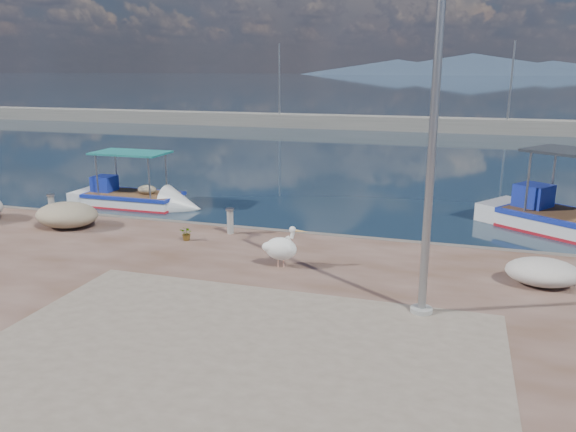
# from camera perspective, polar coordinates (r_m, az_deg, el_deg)

# --- Properties ---
(ground) EXTENTS (1400.00, 1400.00, 0.00)m
(ground) POSITION_cam_1_polar(r_m,az_deg,el_deg) (12.56, -5.20, -9.99)
(ground) COLOR #162635
(ground) RESTS_ON ground
(quay_patch) EXTENTS (9.00, 7.00, 0.01)m
(quay_patch) POSITION_cam_1_polar(r_m,az_deg,el_deg) (9.52, -6.55, -15.17)
(quay_patch) COLOR gray
(quay_patch) RESTS_ON quay
(breakwater) EXTENTS (120.00, 2.20, 7.50)m
(breakwater) POSITION_cam_1_polar(r_m,az_deg,el_deg) (50.93, 12.25, 9.14)
(breakwater) COLOR gray
(breakwater) RESTS_ON ground
(mountains) EXTENTS (370.00, 280.00, 22.00)m
(mountains) POSITION_cam_1_polar(r_m,az_deg,el_deg) (660.54, 17.71, 14.38)
(mountains) COLOR #28384C
(mountains) RESTS_ON ground
(boat_left) EXTENTS (5.18, 1.75, 2.49)m
(boat_left) POSITION_cam_1_polar(r_m,az_deg,el_deg) (23.03, -15.50, 1.52)
(boat_left) COLOR white
(boat_left) RESTS_ON ground
(pelican) EXTENTS (1.10, 0.68, 1.05)m
(pelican) POSITION_cam_1_polar(r_m,az_deg,el_deg) (13.75, -0.66, -3.27)
(pelican) COLOR tan
(pelican) RESTS_ON quay
(lamp_post) EXTENTS (0.44, 0.96, 7.00)m
(lamp_post) POSITION_cam_1_polar(r_m,az_deg,el_deg) (10.87, 14.42, 6.67)
(lamp_post) COLOR gray
(lamp_post) RESTS_ON quay
(bollard_near) EXTENTS (0.25, 0.25, 0.77)m
(bollard_near) POSITION_cam_1_polar(r_m,az_deg,el_deg) (16.66, -5.90, -0.40)
(bollard_near) COLOR gray
(bollard_near) RESTS_ON quay
(bollard_far) EXTENTS (0.26, 0.26, 0.79)m
(bollard_far) POSITION_cam_1_polar(r_m,az_deg,el_deg) (19.92, -22.88, 1.04)
(bollard_far) COLOR gray
(bollard_far) RESTS_ON quay
(potted_plant) EXTENTS (0.42, 0.38, 0.41)m
(potted_plant) POSITION_cam_1_polar(r_m,az_deg,el_deg) (16.23, -10.24, -1.74)
(potted_plant) COLOR #33722D
(potted_plant) RESTS_ON quay
(net_pile_d) EXTENTS (1.62, 1.21, 0.61)m
(net_pile_d) POSITION_cam_1_polar(r_m,az_deg,el_deg) (13.93, 24.46, -5.21)
(net_pile_d) COLOR beige
(net_pile_d) RESTS_ON quay
(net_pile_b) EXTENTS (1.97, 1.53, 0.77)m
(net_pile_b) POSITION_cam_1_polar(r_m,az_deg,el_deg) (18.58, -21.54, 0.11)
(net_pile_b) COLOR #C1AF8F
(net_pile_b) RESTS_ON quay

